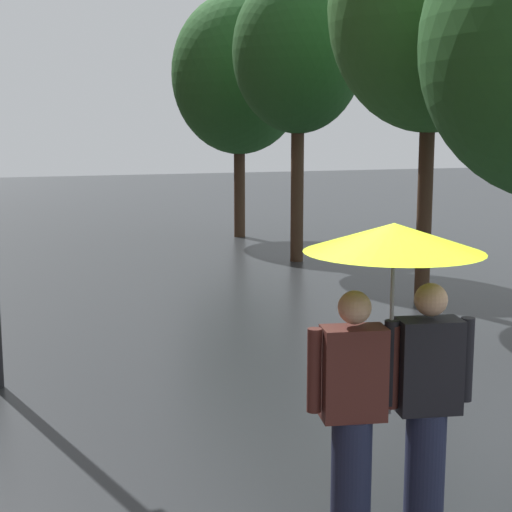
% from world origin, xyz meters
% --- Properties ---
extents(street_tree_1, '(2.96, 2.96, 6.05)m').
position_xyz_m(street_tree_1, '(3.57, 6.26, 4.27)').
color(street_tree_1, '#473323').
rests_on(street_tree_1, ground).
extents(street_tree_2, '(2.51, 2.51, 5.58)m').
position_xyz_m(street_tree_2, '(3.29, 10.32, 4.01)').
color(street_tree_2, '#473323').
rests_on(street_tree_2, ground).
extents(street_tree_3, '(3.17, 3.17, 5.71)m').
position_xyz_m(street_tree_3, '(3.40, 14.04, 3.84)').
color(street_tree_3, '#473323').
rests_on(street_tree_3, ground).
extents(couple_under_umbrella, '(1.12, 1.12, 2.03)m').
position_xyz_m(couple_under_umbrella, '(-0.36, 0.47, 1.36)').
color(couple_under_umbrella, '#1E233D').
rests_on(couple_under_umbrella, ground).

